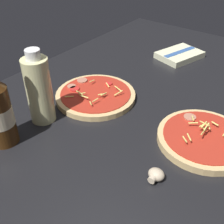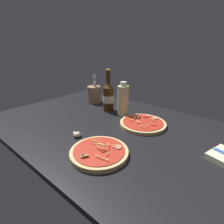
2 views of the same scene
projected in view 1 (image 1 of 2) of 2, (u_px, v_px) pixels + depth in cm
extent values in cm
cube|color=black|center=(120.00, 118.00, 82.70)|extent=(160.00, 90.00, 2.50)
cylinder|color=tan|center=(203.00, 139.00, 71.79)|extent=(23.62, 23.62, 1.92)
cylinder|color=#B22D1E|center=(204.00, 136.00, 71.14)|extent=(20.79, 20.79, 0.30)
cylinder|color=#B7755B|center=(190.00, 117.00, 76.95)|extent=(3.35, 3.35, 0.40)
cylinder|color=#EADB6B|center=(206.00, 127.00, 69.50)|extent=(2.65, 0.46, 1.18)
cylinder|color=#EADB6B|center=(193.00, 118.00, 74.91)|extent=(2.21, 1.50, 0.58)
cylinder|color=#EADB6B|center=(189.00, 137.00, 68.80)|extent=(2.34, 2.13, 0.49)
cylinder|color=#EADB6B|center=(209.00, 127.00, 71.30)|extent=(1.86, 1.38, 0.68)
cylinder|color=#EADB6B|center=(203.00, 125.00, 71.29)|extent=(2.49, 1.25, 0.63)
cylinder|color=#EADB6B|center=(204.00, 123.00, 71.48)|extent=(1.87, 2.65, 1.25)
cylinder|color=#EADB6B|center=(203.00, 128.00, 70.71)|extent=(0.58, 2.02, 0.84)
cylinder|color=#EADB6B|center=(193.00, 123.00, 73.06)|extent=(1.62, 2.23, 0.63)
cylinder|color=#EADB6B|center=(185.00, 139.00, 68.16)|extent=(2.03, 2.03, 0.66)
cylinder|color=#EADB6B|center=(204.00, 125.00, 70.58)|extent=(2.87, 0.45, 0.48)
cylinder|color=#EADB6B|center=(215.00, 124.00, 73.35)|extent=(0.74, 2.07, 0.46)
cylinder|color=#EADB6B|center=(203.00, 133.00, 69.34)|extent=(2.90, 0.61, 1.24)
cylinder|color=tan|center=(96.00, 96.00, 88.79)|extent=(25.12, 25.12, 1.71)
cylinder|color=#B22D1E|center=(96.00, 93.00, 88.21)|extent=(22.11, 22.11, 0.30)
cylinder|color=red|center=(73.00, 89.00, 89.28)|extent=(3.11, 3.11, 0.40)
cylinder|color=red|center=(109.00, 84.00, 92.25)|extent=(2.24, 2.24, 0.40)
cylinder|color=#B7755B|center=(72.00, 86.00, 90.87)|extent=(2.78, 2.78, 0.40)
cylinder|color=#B7755B|center=(82.00, 80.00, 94.04)|extent=(3.43, 3.43, 0.40)
cylinder|color=#EADB6B|center=(92.00, 81.00, 92.02)|extent=(2.27, 0.40, 0.70)
cylinder|color=#EADB6B|center=(95.00, 100.00, 82.48)|extent=(2.20, 0.71, 0.59)
cylinder|color=#EADB6B|center=(104.00, 94.00, 85.19)|extent=(2.74, 0.42, 0.73)
cylinder|color=#EADB6B|center=(118.00, 93.00, 86.16)|extent=(3.02, 1.40, 1.12)
cylinder|color=#EADB6B|center=(84.00, 97.00, 83.95)|extent=(0.91, 2.92, 0.45)
cylinder|color=#EADB6B|center=(91.00, 103.00, 82.08)|extent=(1.95, 2.31, 0.95)
cylinder|color=#EADB6B|center=(118.00, 88.00, 88.36)|extent=(0.86, 2.94, 0.90)
cylinder|color=#EADB6B|center=(69.00, 97.00, 85.32)|extent=(2.36, 1.93, 0.65)
cylinder|color=#EADB6B|center=(101.00, 94.00, 85.08)|extent=(1.65, 1.51, 0.47)
cylinder|color=#EADB6B|center=(80.00, 93.00, 86.05)|extent=(0.86, 3.07, 0.41)
cylinder|color=#EADB6B|center=(103.00, 94.00, 85.62)|extent=(1.93, 1.19, 0.67)
cylinder|color=#EADB6B|center=(108.00, 85.00, 90.47)|extent=(1.19, 2.11, 0.94)
cylinder|color=#EADB6B|center=(82.00, 93.00, 85.68)|extent=(2.07, 1.22, 0.55)
cylinder|color=beige|center=(39.00, 91.00, 75.01)|extent=(6.92, 6.92, 18.52)
cylinder|color=white|center=(33.00, 54.00, 68.87)|extent=(3.81, 3.81, 2.53)
cylinder|color=beige|center=(153.00, 179.00, 60.69)|extent=(1.69, 1.69, 1.69)
ellipsoid|color=#C6B293|center=(156.00, 174.00, 61.66)|extent=(3.20, 3.76, 2.63)
cube|color=beige|center=(179.00, 55.00, 113.14)|extent=(19.72, 16.47, 2.40)
cube|color=#335693|center=(180.00, 52.00, 112.40)|extent=(16.10, 6.64, 0.16)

